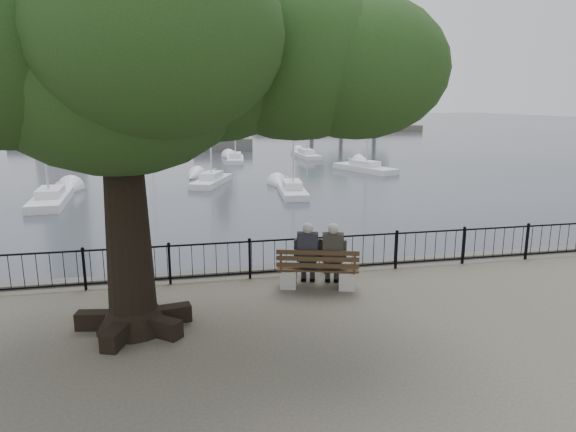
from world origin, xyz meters
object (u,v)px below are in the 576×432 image
object	(u,v)px
person_left	(308,257)
tree	(160,45)
lion_monument	(221,128)
person_right	(333,257)
lighthouse	(50,40)
bench	(318,274)

from	to	relation	value
person_left	tree	bearing A→B (deg)	-155.08
tree	lion_monument	distance (m)	50.17
tree	lion_monument	bearing A→B (deg)	84.38
person_right	lion_monument	distance (m)	48.46
person_right	lighthouse	size ratio (longest dim) A/B	0.05
lighthouse	lion_monument	size ratio (longest dim) A/B	3.25
person_right	tree	world-z (taller)	tree
bench	person_left	world-z (taller)	person_left
bench	lighthouse	size ratio (longest dim) A/B	0.07
bench	lion_monument	bearing A→B (deg)	88.25
lion_monument	lighthouse	bearing A→B (deg)	148.88
person_left	person_right	bearing A→B (deg)	-16.20
tree	lion_monument	size ratio (longest dim) A/B	1.08
person_right	lighthouse	distance (m)	64.36
bench	lion_monument	xyz separation A→B (m)	(1.48, 48.45, 1.02)
bench	lion_monument	size ratio (longest dim) A/B	0.22
tree	person_left	bearing A→B (deg)	24.92
person_right	lion_monument	bearing A→B (deg)	88.69
person_left	lion_monument	distance (m)	48.30
person_left	lion_monument	world-z (taller)	lion_monument
person_left	lighthouse	size ratio (longest dim) A/B	0.05
person_left	tree	xyz separation A→B (m)	(-3.21, -1.49, 4.71)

